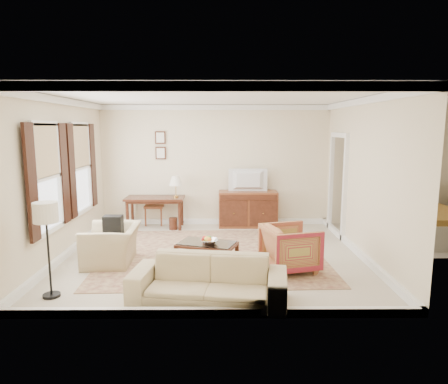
{
  "coord_description": "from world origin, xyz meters",
  "views": [
    {
      "loc": [
        0.15,
        -7.18,
        2.37
      ],
      "look_at": [
        0.2,
        0.3,
        1.15
      ],
      "focal_mm": 32.0,
      "sensor_mm": 36.0,
      "label": 1
    }
  ],
  "objects_px": {
    "sideboard": "(248,209)",
    "striped_armchair": "(290,246)",
    "tv": "(248,173)",
    "club_armchair": "(112,238)",
    "sofa": "(208,273)",
    "coffee_table": "(207,248)",
    "writing_desk": "(155,202)"
  },
  "relations": [
    {
      "from": "sideboard",
      "to": "striped_armchair",
      "type": "relative_size",
      "value": 1.65
    },
    {
      "from": "tv",
      "to": "club_armchair",
      "type": "bearing_deg",
      "value": 45.53
    },
    {
      "from": "tv",
      "to": "striped_armchair",
      "type": "relative_size",
      "value": 1.04
    },
    {
      "from": "tv",
      "to": "sofa",
      "type": "relative_size",
      "value": 0.42
    },
    {
      "from": "striped_armchair",
      "to": "sofa",
      "type": "bearing_deg",
      "value": 117.57
    },
    {
      "from": "tv",
      "to": "coffee_table",
      "type": "distance_m",
      "value": 3.05
    },
    {
      "from": "writing_desk",
      "to": "tv",
      "type": "relative_size",
      "value": 1.54
    },
    {
      "from": "writing_desk",
      "to": "sideboard",
      "type": "relative_size",
      "value": 0.98
    },
    {
      "from": "writing_desk",
      "to": "striped_armchair",
      "type": "distance_m",
      "value": 3.94
    },
    {
      "from": "writing_desk",
      "to": "tv",
      "type": "height_order",
      "value": "tv"
    },
    {
      "from": "tv",
      "to": "coffee_table",
      "type": "height_order",
      "value": "tv"
    },
    {
      "from": "sideboard",
      "to": "club_armchair",
      "type": "height_order",
      "value": "club_armchair"
    },
    {
      "from": "striped_armchair",
      "to": "club_armchair",
      "type": "bearing_deg",
      "value": 68.15
    },
    {
      "from": "coffee_table",
      "to": "sofa",
      "type": "relative_size",
      "value": 0.53
    },
    {
      "from": "sofa",
      "to": "coffee_table",
      "type": "bearing_deg",
      "value": 100.78
    },
    {
      "from": "tv",
      "to": "striped_armchair",
      "type": "bearing_deg",
      "value": 99.73
    },
    {
      "from": "sideboard",
      "to": "striped_armchair",
      "type": "height_order",
      "value": "sideboard"
    },
    {
      "from": "writing_desk",
      "to": "coffee_table",
      "type": "xyz_separation_m",
      "value": [
        1.32,
        -2.63,
        -0.32
      ]
    },
    {
      "from": "sideboard",
      "to": "coffee_table",
      "type": "relative_size",
      "value": 1.25
    },
    {
      "from": "tv",
      "to": "striped_armchair",
      "type": "xyz_separation_m",
      "value": [
        0.51,
        -2.98,
        -0.88
      ]
    },
    {
      "from": "coffee_table",
      "to": "striped_armchair",
      "type": "height_order",
      "value": "striped_armchair"
    },
    {
      "from": "sideboard",
      "to": "sofa",
      "type": "distance_m",
      "value": 4.28
    },
    {
      "from": "tv",
      "to": "club_armchair",
      "type": "xyz_separation_m",
      "value": [
        -2.56,
        -2.6,
        -0.85
      ]
    },
    {
      "from": "striped_armchair",
      "to": "club_armchair",
      "type": "relative_size",
      "value": 0.82
    },
    {
      "from": "writing_desk",
      "to": "sideboard",
      "type": "bearing_deg",
      "value": 3.72
    },
    {
      "from": "striped_armchair",
      "to": "tv",
      "type": "bearing_deg",
      "value": -5.19
    },
    {
      "from": "coffee_table",
      "to": "striped_armchair",
      "type": "relative_size",
      "value": 1.32
    },
    {
      "from": "writing_desk",
      "to": "club_armchair",
      "type": "height_order",
      "value": "club_armchair"
    },
    {
      "from": "coffee_table",
      "to": "sofa",
      "type": "distance_m",
      "value": 1.44
    },
    {
      "from": "coffee_table",
      "to": "striped_armchair",
      "type": "distance_m",
      "value": 1.41
    },
    {
      "from": "club_armchair",
      "to": "striped_armchair",
      "type": "bearing_deg",
      "value": 81.2
    },
    {
      "from": "striped_armchair",
      "to": "sideboard",
      "type": "bearing_deg",
      "value": -5.25
    }
  ]
}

